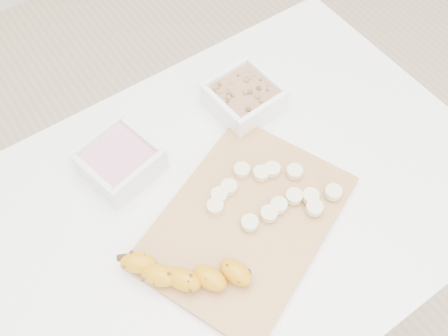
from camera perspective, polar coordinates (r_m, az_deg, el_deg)
ground at (r=1.64m, az=0.62°, el=-15.95°), size 3.50×3.50×0.00m
table at (r=1.03m, az=0.96°, el=-5.77°), size 1.00×0.70×0.75m
bowl_yogurt at (r=0.97m, az=-11.83°, el=0.83°), size 0.16×0.16×0.06m
bowl_granola at (r=1.04m, az=2.28°, el=8.07°), size 0.14×0.14×0.06m
cutting_board at (r=0.91m, az=2.49°, el=-6.09°), size 0.46×0.40×0.01m
banana at (r=0.85m, az=-3.99°, el=-11.76°), size 0.18×0.21×0.04m
banana_slices at (r=0.92m, az=5.29°, el=-2.88°), size 0.23×0.17×0.02m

